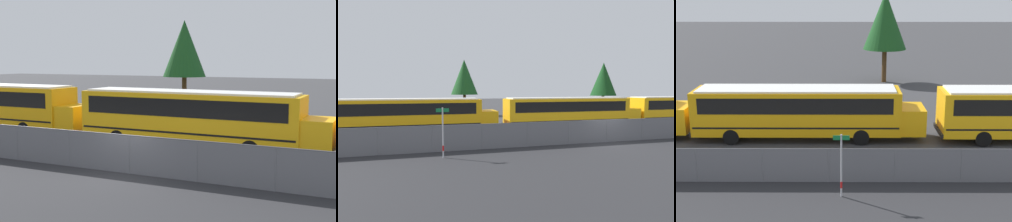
% 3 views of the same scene
% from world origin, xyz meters
% --- Properties ---
extents(school_bus_2, '(13.54, 2.56, 3.10)m').
position_xyz_m(school_bus_2, '(-13.99, 6.41, 1.83)').
color(school_bus_2, orange).
rests_on(school_bus_2, ground_plane).
extents(street_sign, '(0.70, 0.09, 2.83)m').
position_xyz_m(street_sign, '(-11.63, -1.55, 1.50)').
color(street_sign, '#B7B7BC').
rests_on(street_sign, ground_plane).
extents(tree_3, '(4.02, 4.02, 8.35)m').
position_xyz_m(tree_3, '(-7.86, 23.52, 5.70)').
color(tree_3, '#51381E').
rests_on(tree_3, ground_plane).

